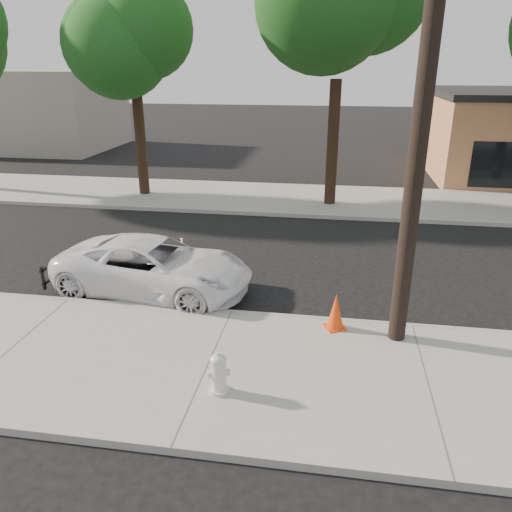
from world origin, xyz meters
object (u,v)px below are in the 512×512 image
object	(u,v)px
traffic_cone	(336,312)
utility_pole	(423,109)
police_cruiser	(154,266)
fire_hydrant	(219,374)

from	to	relation	value
traffic_cone	utility_pole	bearing A→B (deg)	-9.02
utility_pole	traffic_cone	distance (m)	4.36
utility_pole	police_cruiser	world-z (taller)	utility_pole
police_cruiser	traffic_cone	world-z (taller)	police_cruiser
police_cruiser	utility_pole	bearing A→B (deg)	-99.32
police_cruiser	fire_hydrant	size ratio (longest dim) A/B	6.81
utility_pole	traffic_cone	world-z (taller)	utility_pole
police_cruiser	traffic_cone	xyz separation A→B (m)	(4.53, -1.45, -0.15)
police_cruiser	fire_hydrant	distance (m)	4.77
utility_pole	police_cruiser	xyz separation A→B (m)	(-5.79, 1.65, -4.01)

